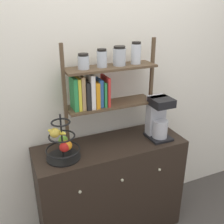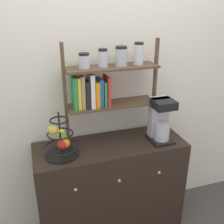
% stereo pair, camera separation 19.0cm
% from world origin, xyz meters
% --- Properties ---
extents(wall_back, '(7.00, 0.05, 2.60)m').
position_xyz_m(wall_back, '(0.00, 0.47, 1.30)').
color(wall_back, silver).
rests_on(wall_back, ground_plane).
extents(sideboard, '(1.21, 0.45, 0.87)m').
position_xyz_m(sideboard, '(0.00, 0.21, 0.44)').
color(sideboard, black).
rests_on(sideboard, ground_plane).
extents(coffee_maker, '(0.18, 0.21, 0.35)m').
position_xyz_m(coffee_maker, '(0.41, 0.18, 1.05)').
color(coffee_maker, black).
rests_on(coffee_maker, sideboard).
extents(fruit_stand, '(0.25, 0.25, 0.34)m').
position_xyz_m(fruit_stand, '(-0.39, 0.18, 0.99)').
color(fruit_stand, black).
rests_on(fruit_stand, sideboard).
extents(shelf_hutch, '(0.75, 0.20, 0.80)m').
position_xyz_m(shelf_hutch, '(-0.03, 0.31, 1.35)').
color(shelf_hutch, brown).
rests_on(shelf_hutch, sideboard).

